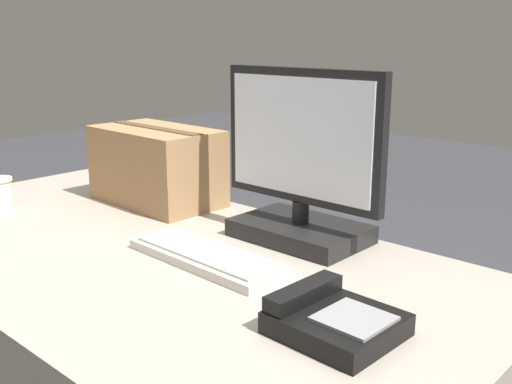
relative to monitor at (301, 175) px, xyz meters
name	(u,v)px	position (x,y,z in m)	size (l,w,h in m)	color
office_desk	(150,373)	(-0.26, -0.31, -0.54)	(1.80, 0.90, 0.73)	#A89E8E
monitor	(301,175)	(0.00, 0.00, 0.00)	(0.48, 0.22, 0.44)	black
keyboard	(207,256)	(-0.06, -0.27, -0.16)	(0.43, 0.16, 0.03)	beige
desk_phone	(333,319)	(0.36, -0.36, -0.15)	(0.21, 0.20, 0.07)	black
cardboard_box	(157,166)	(-0.56, -0.02, -0.05)	(0.42, 0.25, 0.24)	#9E754C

